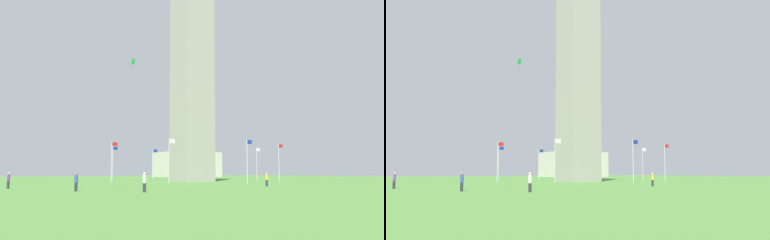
# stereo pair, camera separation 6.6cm
# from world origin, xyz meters

# --- Properties ---
(ground_plane) EXTENTS (260.00, 260.00, 0.00)m
(ground_plane) POSITION_xyz_m (0.00, 0.00, 0.00)
(ground_plane) COLOR #477A33
(obelisk_monument) EXTENTS (6.55, 6.55, 59.52)m
(obelisk_monument) POSITION_xyz_m (0.00, 0.00, 29.76)
(obelisk_monument) COLOR #A8A399
(obelisk_monument) RESTS_ON ground
(flagpole_n) EXTENTS (1.12, 0.14, 7.10)m
(flagpole_n) POSITION_xyz_m (16.64, 0.00, 3.93)
(flagpole_n) COLOR silver
(flagpole_n) RESTS_ON ground
(flagpole_ne) EXTENTS (1.12, 0.14, 7.10)m
(flagpole_ne) POSITION_xyz_m (11.79, 11.72, 3.93)
(flagpole_ne) COLOR silver
(flagpole_ne) RESTS_ON ground
(flagpole_e) EXTENTS (1.12, 0.14, 7.10)m
(flagpole_e) POSITION_xyz_m (0.07, 16.57, 3.93)
(flagpole_e) COLOR silver
(flagpole_e) RESTS_ON ground
(flagpole_se) EXTENTS (1.12, 0.14, 7.10)m
(flagpole_se) POSITION_xyz_m (-11.65, 11.72, 3.93)
(flagpole_se) COLOR silver
(flagpole_se) RESTS_ON ground
(flagpole_s) EXTENTS (1.12, 0.14, 7.10)m
(flagpole_s) POSITION_xyz_m (-16.51, 0.00, 3.93)
(flagpole_s) COLOR silver
(flagpole_s) RESTS_ON ground
(flagpole_sw) EXTENTS (1.12, 0.14, 7.10)m
(flagpole_sw) POSITION_xyz_m (-11.65, -11.72, 3.93)
(flagpole_sw) COLOR silver
(flagpole_sw) RESTS_ON ground
(flagpole_w) EXTENTS (1.12, 0.14, 7.10)m
(flagpole_w) POSITION_xyz_m (0.07, -16.57, 3.93)
(flagpole_w) COLOR silver
(flagpole_w) RESTS_ON ground
(flagpole_nw) EXTENTS (1.12, 0.14, 7.10)m
(flagpole_nw) POSITION_xyz_m (11.79, -11.72, 3.93)
(flagpole_nw) COLOR silver
(flagpole_nw) RESTS_ON ground
(person_yellow_shirt) EXTENTS (0.32, 0.32, 1.69)m
(person_yellow_shirt) POSITION_xyz_m (-7.31, -28.99, 0.84)
(person_yellow_shirt) COLOR #2D2D38
(person_yellow_shirt) RESTS_ON ground
(person_blue_shirt) EXTENTS (0.32, 0.32, 1.70)m
(person_blue_shirt) POSITION_xyz_m (-31.75, -29.78, 0.85)
(person_blue_shirt) COLOR #2D2D38
(person_blue_shirt) RESTS_ON ground
(person_white_shirt) EXTENTS (0.32, 0.32, 1.76)m
(person_white_shirt) POSITION_xyz_m (-27.09, -34.62, 0.88)
(person_white_shirt) COLOR #2D2D38
(person_white_shirt) RESTS_ON ground
(person_purple_shirt) EXTENTS (0.32, 0.32, 1.74)m
(person_purple_shirt) POSITION_xyz_m (-36.02, -19.59, 0.87)
(person_purple_shirt) COLOR #2D2D38
(person_purple_shirt) RESTS_ON ground
(kite_green_box) EXTENTS (0.62, 0.86, 2.13)m
(kite_green_box) POSITION_xyz_m (-12.64, 0.47, 22.09)
(kite_green_box) COLOR green
(distant_building) EXTENTS (21.89, 17.52, 9.58)m
(distant_building) POSITION_xyz_m (43.44, 72.03, 4.79)
(distant_building) COLOR beige
(distant_building) RESTS_ON ground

